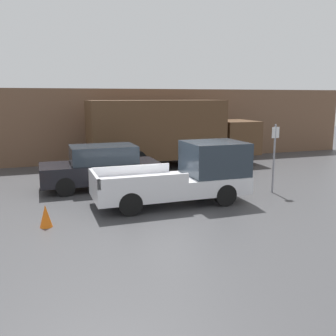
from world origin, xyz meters
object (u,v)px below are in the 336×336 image
(delivery_truck, at_px, (169,131))
(parking_sign, at_px, (274,155))
(newspaper_box, at_px, (186,149))
(pickup_truck, at_px, (187,175))
(car, at_px, (101,167))
(traffic_cone, at_px, (46,216))

(delivery_truck, height_order, parking_sign, delivery_truck)
(delivery_truck, relative_size, newspaper_box, 7.77)
(pickup_truck, relative_size, car, 1.14)
(newspaper_box, bearing_deg, car, -136.47)
(parking_sign, bearing_deg, delivery_truck, 106.75)
(delivery_truck, bearing_deg, parking_sign, -73.25)
(pickup_truck, xyz_separation_m, delivery_truck, (1.59, 6.44, 0.90))
(delivery_truck, distance_m, parking_sign, 6.64)
(car, xyz_separation_m, parking_sign, (5.92, -2.83, 0.59))
(car, distance_m, parking_sign, 6.59)
(delivery_truck, bearing_deg, traffic_cone, -129.38)
(pickup_truck, bearing_deg, car, 129.53)
(delivery_truck, bearing_deg, car, -138.78)
(parking_sign, bearing_deg, traffic_cone, -171.57)
(pickup_truck, distance_m, delivery_truck, 6.70)
(traffic_cone, bearing_deg, car, 61.56)
(car, relative_size, delivery_truck, 0.51)
(car, height_order, delivery_truck, delivery_truck)
(pickup_truck, relative_size, traffic_cone, 8.16)
(car, distance_m, delivery_truck, 5.42)
(newspaper_box, relative_size, traffic_cone, 1.79)
(delivery_truck, xyz_separation_m, parking_sign, (1.91, -6.34, -0.40))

